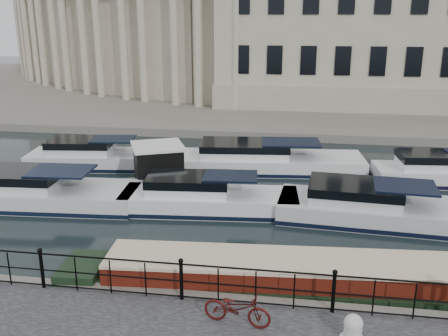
# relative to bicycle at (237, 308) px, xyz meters

# --- Properties ---
(ground_plane) EXTENTS (160.00, 160.00, 0.00)m
(ground_plane) POSITION_rel_bicycle_xyz_m (-1.63, 3.15, -1.00)
(ground_plane) COLOR black
(ground_plane) RESTS_ON ground
(far_bank) EXTENTS (120.00, 42.00, 0.55)m
(far_bank) POSITION_rel_bicycle_xyz_m (-1.63, 42.15, -0.73)
(far_bank) COLOR #6B665B
(far_bank) RESTS_ON ground_plane
(railing) EXTENTS (24.14, 0.14, 1.22)m
(railing) POSITION_rel_bicycle_xyz_m (-1.63, 0.90, 0.20)
(railing) COLOR black
(railing) RESTS_ON near_quay
(civic_building) EXTENTS (53.55, 31.84, 16.85)m
(civic_building) POSITION_rel_bicycle_xyz_m (-2.62, 37.86, 6.04)
(civic_building) COLOR #ADA38C
(civic_building) RESTS_ON far_bank
(bicycle) EXTENTS (1.79, 0.87, 0.90)m
(bicycle) POSITION_rel_bicycle_xyz_m (0.00, 0.00, 0.00)
(bicycle) COLOR #400D0B
(bicycle) RESTS_ON near_quay
(mooring_bollard) EXTENTS (0.60, 0.60, 0.67)m
(mooring_bollard) POSITION_rel_bicycle_xyz_m (2.78, -0.22, -0.14)
(mooring_bollard) COLOR silver
(mooring_bollard) RESTS_ON near_quay
(narrowboat) EXTENTS (15.23, 3.05, 1.55)m
(narrowboat) POSITION_rel_bicycle_xyz_m (1.92, 2.46, -0.64)
(narrowboat) COLOR black
(narrowboat) RESTS_ON ground_plane
(harbour_hut) EXTENTS (3.98, 3.71, 2.20)m
(harbour_hut) POSITION_rel_bicycle_xyz_m (-5.20, 11.17, -0.05)
(harbour_hut) COLOR #6B665B
(harbour_hut) RESTS_ON ground_plane
(cabin_cruisers) EXTENTS (26.43, 10.18, 1.99)m
(cabin_cruisers) POSITION_rel_bicycle_xyz_m (-1.88, 11.39, -0.63)
(cabin_cruisers) COLOR silver
(cabin_cruisers) RESTS_ON ground_plane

